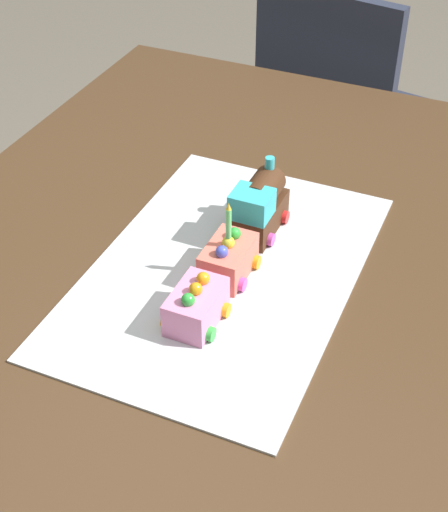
{
  "coord_description": "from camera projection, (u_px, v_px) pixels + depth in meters",
  "views": [
    {
      "loc": [
        0.88,
        0.42,
        1.52
      ],
      "look_at": [
        0.03,
        0.05,
        0.77
      ],
      "focal_mm": 53.62,
      "sensor_mm": 36.0,
      "label": 1
    }
  ],
  "objects": [
    {
      "name": "birthday_candle",
      "position": [
        229.0,
        221.0,
        1.15
      ],
      "size": [
        0.01,
        0.01,
        0.06
      ],
      "color": "#66D872",
      "rests_on": "cake_car_caboose_coral"
    },
    {
      "name": "cake_car_hopper_bubblegum",
      "position": [
        196.0,
        306.0,
        1.11
      ],
      "size": [
        0.1,
        0.08,
        0.07
      ],
      "color": "pink",
      "rests_on": "cake_board"
    },
    {
      "name": "ground_plane",
      "position": [
        209.0,
        511.0,
        1.72
      ],
      "size": [
        8.0,
        8.0,
        0.0
      ],
      "primitive_type": "plane",
      "color": "#6B6054"
    },
    {
      "name": "chair",
      "position": [
        337.0,
        115.0,
        2.18
      ],
      "size": [
        0.46,
        0.46,
        0.86
      ],
      "rotation": [
        0.0,
        0.0,
        -1.75
      ],
      "color": "#2D3347",
      "rests_on": "ground"
    },
    {
      "name": "dining_table",
      "position": [
        204.0,
        303.0,
        1.32
      ],
      "size": [
        1.4,
        1.0,
        0.74
      ],
      "color": "#4C331E",
      "rests_on": "ground"
    },
    {
      "name": "cake_board",
      "position": [
        224.0,
        272.0,
        1.22
      ],
      "size": [
        0.6,
        0.4,
        0.0
      ],
      "primitive_type": "cube",
      "color": "silver",
      "rests_on": "dining_table"
    },
    {
      "name": "cake_car_caboose_coral",
      "position": [
        228.0,
        259.0,
        1.19
      ],
      "size": [
        0.1,
        0.08,
        0.07
      ],
      "color": "#F27260",
      "rests_on": "cake_board"
    },
    {
      "name": "cake_locomotive",
      "position": [
        259.0,
        206.0,
        1.27
      ],
      "size": [
        0.14,
        0.08,
        0.12
      ],
      "color": "#472816",
      "rests_on": "cake_board"
    }
  ]
}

